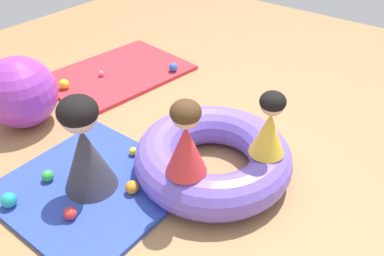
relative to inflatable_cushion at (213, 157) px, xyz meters
name	(u,v)px	position (x,y,z in m)	size (l,w,h in m)	color
ground_plane	(204,177)	(-0.08, 0.03, -0.16)	(8.00, 8.00, 0.00)	#9E7549
gym_mat_far_left	(118,74)	(0.67, 1.77, -0.14)	(1.47, 1.05, 0.04)	red
gym_mat_far_right	(92,187)	(-0.69, 0.59, -0.14)	(1.16, 1.21, 0.04)	#2D47B7
inflatable_cushion	(213,157)	(0.00, 0.00, 0.00)	(1.18, 1.18, 0.32)	#7056D1
child_in_red	(186,139)	(-0.38, -0.05, 0.42)	(0.38, 0.38, 0.53)	red
child_in_yellow	(270,125)	(0.11, -0.37, 0.39)	(0.33, 0.33, 0.48)	yellow
adult_seated	(84,146)	(-0.69, 0.59, 0.24)	(0.51, 0.51, 0.75)	#383842
play_ball_yellow	(64,84)	(0.08, 1.92, -0.07)	(0.10, 0.10, 0.10)	yellow
play_ball_green	(48,176)	(-0.85, 0.89, -0.07)	(0.09, 0.09, 0.09)	green
play_ball_pink	(101,74)	(0.50, 1.83, -0.09)	(0.06, 0.06, 0.06)	pink
play_ball_orange	(132,187)	(-0.56, 0.31, -0.07)	(0.10, 0.10, 0.10)	orange
play_ball_blue	(173,67)	(1.07, 1.30, -0.07)	(0.10, 0.10, 0.10)	blue
play_ball_teal	(9,200)	(-1.17, 0.87, -0.07)	(0.11, 0.11, 0.11)	teal
play_ball_red	(70,213)	(-0.98, 0.45, -0.07)	(0.09, 0.09, 0.09)	red
play_ball_yellow_second	(133,151)	(-0.25, 0.60, -0.08)	(0.07, 0.07, 0.07)	yellow
exercise_ball_large	(20,92)	(-0.47, 1.73, 0.16)	(0.63, 0.63, 0.63)	purple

